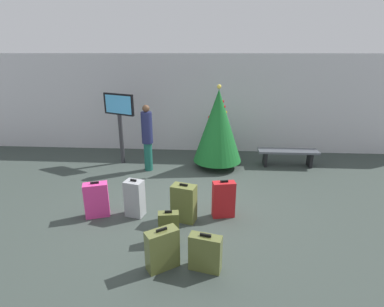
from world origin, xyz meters
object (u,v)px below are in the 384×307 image
at_px(suitcase_5, 205,253).
at_px(waiting_bench, 288,154).
at_px(suitcase_0, 184,203).
at_px(suitcase_6, 162,249).
at_px(suitcase_1, 169,227).
at_px(suitcase_4, 224,199).
at_px(traveller_0, 147,136).
at_px(suitcase_3, 135,198).
at_px(flight_info_kiosk, 119,114).
at_px(suitcase_2, 97,200).
at_px(holiday_tree, 218,126).

bearing_deg(suitcase_5, waiting_bench, 63.31).
height_order(suitcase_0, suitcase_6, suitcase_0).
distance_m(suitcase_1, suitcase_4, 1.34).
distance_m(traveller_0, suitcase_3, 2.54).
distance_m(suitcase_4, suitcase_6, 1.88).
bearing_deg(flight_info_kiosk, traveller_0, -30.95).
bearing_deg(suitcase_5, suitcase_4, 78.35).
height_order(suitcase_3, suitcase_4, suitcase_3).
xyz_separation_m(suitcase_1, suitcase_2, (-1.57, 0.75, 0.08)).
bearing_deg(suitcase_2, flight_info_kiosk, 96.83).
bearing_deg(suitcase_1, waiting_bench, 52.65).
bearing_deg(holiday_tree, suitcase_0, -103.24).
relative_size(suitcase_5, suitcase_6, 0.90).
height_order(traveller_0, suitcase_4, traveller_0).
bearing_deg(suitcase_3, holiday_tree, 58.86).
relative_size(suitcase_2, suitcase_5, 1.20).
height_order(suitcase_2, suitcase_3, suitcase_3).
height_order(traveller_0, suitcase_5, traveller_0).
xyz_separation_m(flight_info_kiosk, traveller_0, (0.90, -0.54, -0.49)).
height_order(suitcase_5, suitcase_6, suitcase_6).
bearing_deg(suitcase_4, suitcase_1, -137.57).
xyz_separation_m(flight_info_kiosk, suitcase_0, (2.14, -3.12, -1.10)).
height_order(holiday_tree, suitcase_5, holiday_tree).
xyz_separation_m(flight_info_kiosk, waiting_bench, (4.89, 0.05, -1.11)).
bearing_deg(suitcase_3, suitcase_4, 2.44).
relative_size(flight_info_kiosk, suitcase_2, 2.73).
xyz_separation_m(traveller_0, suitcase_5, (1.69, -3.97, -0.70)).
bearing_deg(flight_info_kiosk, holiday_tree, -3.47).
relative_size(waiting_bench, suitcase_0, 2.17).
relative_size(flight_info_kiosk, suitcase_1, 3.45).
bearing_deg(traveller_0, suitcase_6, -75.40).
bearing_deg(flight_info_kiosk, waiting_bench, 0.53).
xyz_separation_m(suitcase_0, suitcase_4, (0.78, 0.20, 0.00)).
height_order(suitcase_0, suitcase_2, suitcase_0).
height_order(holiday_tree, flight_info_kiosk, holiday_tree).
height_order(waiting_bench, suitcase_0, suitcase_0).
relative_size(holiday_tree, suitcase_6, 3.38).
xyz_separation_m(waiting_bench, suitcase_3, (-3.76, -3.04, 0.01)).
bearing_deg(suitcase_6, waiting_bench, 57.10).
distance_m(holiday_tree, suitcase_4, 2.87).
bearing_deg(suitcase_3, suitcase_2, -174.13).
relative_size(waiting_bench, suitcase_1, 2.86).
xyz_separation_m(waiting_bench, suitcase_0, (-2.75, -3.17, 0.01)).
distance_m(traveller_0, suitcase_0, 2.93).
relative_size(traveller_0, suitcase_4, 2.33).
relative_size(suitcase_2, suitcase_6, 1.09).
relative_size(flight_info_kiosk, suitcase_0, 2.62).
bearing_deg(waiting_bench, suitcase_4, -123.52).
distance_m(waiting_bench, suitcase_2, 5.49).
height_order(holiday_tree, suitcase_2, holiday_tree).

